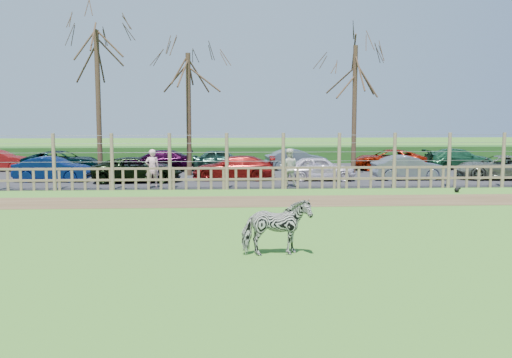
{
  "coord_description": "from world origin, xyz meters",
  "views": [
    {
      "loc": [
        -0.03,
        -17.06,
        3.38
      ],
      "look_at": [
        1.0,
        2.5,
        1.1
      ],
      "focal_mm": 40.0,
      "sensor_mm": 36.0,
      "label": 1
    }
  ],
  "objects_px": {
    "visitor_b": "(289,168)",
    "car_6": "(498,167)",
    "zebra": "(276,227)",
    "car_12": "(388,160)",
    "tree_right": "(355,78)",
    "car_1": "(53,169)",
    "car_8": "(62,161)",
    "car_9": "(156,161)",
    "car_13": "(459,159)",
    "car_11": "(296,159)",
    "visitor_a": "(152,168)",
    "car_2": "(137,169)",
    "car_10": "(222,160)",
    "tree_mid": "(188,84)",
    "crow": "(457,190)",
    "tree_left": "(97,68)",
    "car_5": "(408,168)",
    "car_4": "(320,168)",
    "car_3": "(234,168)"
  },
  "relations": [
    {
      "from": "car_5",
      "to": "car_9",
      "type": "xyz_separation_m",
      "value": [
        -13.17,
        4.94,
        0.0
      ]
    },
    {
      "from": "tree_left",
      "to": "car_11",
      "type": "bearing_deg",
      "value": 19.71
    },
    {
      "from": "crow",
      "to": "car_2",
      "type": "distance_m",
      "value": 14.77
    },
    {
      "from": "car_5",
      "to": "car_13",
      "type": "distance_m",
      "value": 7.06
    },
    {
      "from": "tree_right",
      "to": "car_6",
      "type": "bearing_deg",
      "value": -24.67
    },
    {
      "from": "car_9",
      "to": "car_13",
      "type": "relative_size",
      "value": 1.0
    },
    {
      "from": "tree_left",
      "to": "car_8",
      "type": "height_order",
      "value": "tree_left"
    },
    {
      "from": "crow",
      "to": "car_13",
      "type": "distance_m",
      "value": 10.49
    },
    {
      "from": "car_6",
      "to": "visitor_a",
      "type": "bearing_deg",
      "value": -74.01
    },
    {
      "from": "visitor_a",
      "to": "car_1",
      "type": "relative_size",
      "value": 0.47
    },
    {
      "from": "tree_right",
      "to": "car_11",
      "type": "relative_size",
      "value": 2.02
    },
    {
      "from": "tree_right",
      "to": "car_9",
      "type": "bearing_deg",
      "value": 170.11
    },
    {
      "from": "tree_left",
      "to": "zebra",
      "type": "xyz_separation_m",
      "value": [
        7.65,
        -16.33,
        -4.93
      ]
    },
    {
      "from": "tree_left",
      "to": "car_11",
      "type": "relative_size",
      "value": 2.16
    },
    {
      "from": "zebra",
      "to": "car_12",
      "type": "bearing_deg",
      "value": -30.25
    },
    {
      "from": "tree_right",
      "to": "zebra",
      "type": "bearing_deg",
      "value": -108.17
    },
    {
      "from": "car_4",
      "to": "car_11",
      "type": "bearing_deg",
      "value": 11.14
    },
    {
      "from": "car_8",
      "to": "car_10",
      "type": "relative_size",
      "value": 1.23
    },
    {
      "from": "visitor_b",
      "to": "car_6",
      "type": "relative_size",
      "value": 0.4
    },
    {
      "from": "car_2",
      "to": "car_10",
      "type": "bearing_deg",
      "value": -39.68
    },
    {
      "from": "car_2",
      "to": "car_10",
      "type": "relative_size",
      "value": 1.23
    },
    {
      "from": "car_3",
      "to": "car_4",
      "type": "distance_m",
      "value": 4.28
    },
    {
      "from": "tree_mid",
      "to": "car_9",
      "type": "height_order",
      "value": "tree_mid"
    },
    {
      "from": "car_5",
      "to": "car_13",
      "type": "xyz_separation_m",
      "value": [
        4.76,
        5.21,
        0.0
      ]
    },
    {
      "from": "tree_mid",
      "to": "crow",
      "type": "xyz_separation_m",
      "value": [
        11.81,
        -6.96,
        -4.76
      ]
    },
    {
      "from": "visitor_a",
      "to": "visitor_b",
      "type": "xyz_separation_m",
      "value": [
        6.15,
        0.1,
        0.0
      ]
    },
    {
      "from": "car_3",
      "to": "car_10",
      "type": "distance_m",
      "value": 5.06
    },
    {
      "from": "car_11",
      "to": "car_9",
      "type": "bearing_deg",
      "value": 86.0
    },
    {
      "from": "visitor_a",
      "to": "car_11",
      "type": "height_order",
      "value": "visitor_a"
    },
    {
      "from": "visitor_a",
      "to": "visitor_b",
      "type": "bearing_deg",
      "value": 168.12
    },
    {
      "from": "zebra",
      "to": "car_8",
      "type": "height_order",
      "value": "zebra"
    },
    {
      "from": "car_8",
      "to": "car_10",
      "type": "distance_m",
      "value": 9.08
    },
    {
      "from": "zebra",
      "to": "visitor_b",
      "type": "bearing_deg",
      "value": -14.97
    },
    {
      "from": "tree_left",
      "to": "car_6",
      "type": "relative_size",
      "value": 1.82
    },
    {
      "from": "car_9",
      "to": "car_1",
      "type": "bearing_deg",
      "value": -42.54
    },
    {
      "from": "car_1",
      "to": "car_8",
      "type": "relative_size",
      "value": 0.84
    },
    {
      "from": "car_2",
      "to": "car_3",
      "type": "relative_size",
      "value": 1.04
    },
    {
      "from": "crow",
      "to": "car_3",
      "type": "bearing_deg",
      "value": 153.0
    },
    {
      "from": "car_1",
      "to": "car_4",
      "type": "relative_size",
      "value": 1.03
    },
    {
      "from": "crow",
      "to": "tree_right",
      "type": "bearing_deg",
      "value": 110.68
    },
    {
      "from": "car_3",
      "to": "car_5",
      "type": "relative_size",
      "value": 1.14
    },
    {
      "from": "visitor_b",
      "to": "car_2",
      "type": "xyz_separation_m",
      "value": [
        -7.16,
        2.12,
        -0.26
      ]
    },
    {
      "from": "tree_right",
      "to": "crow",
      "type": "height_order",
      "value": "tree_right"
    },
    {
      "from": "tree_right",
      "to": "car_6",
      "type": "relative_size",
      "value": 1.7
    },
    {
      "from": "visitor_b",
      "to": "car_2",
      "type": "relative_size",
      "value": 0.4
    },
    {
      "from": "car_5",
      "to": "car_10",
      "type": "distance_m",
      "value": 10.82
    },
    {
      "from": "zebra",
      "to": "visitor_a",
      "type": "height_order",
      "value": "visitor_a"
    },
    {
      "from": "visitor_a",
      "to": "car_3",
      "type": "bearing_deg",
      "value": -155.15
    },
    {
      "from": "car_8",
      "to": "car_12",
      "type": "distance_m",
      "value": 18.76
    },
    {
      "from": "car_11",
      "to": "car_12",
      "type": "height_order",
      "value": "same"
    }
  ]
}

